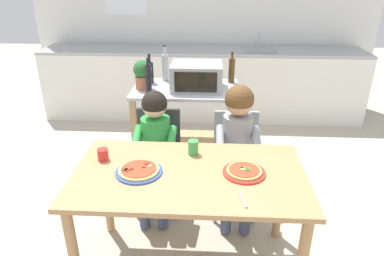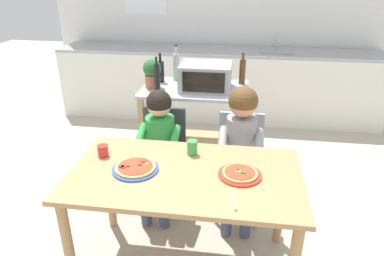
{
  "view_description": "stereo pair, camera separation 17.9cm",
  "coord_description": "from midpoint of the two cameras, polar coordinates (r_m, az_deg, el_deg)",
  "views": [
    {
      "loc": [
        0.11,
        -1.76,
        1.83
      ],
      "look_at": [
        0.0,
        0.3,
        0.88
      ],
      "focal_mm": 32.84,
      "sensor_mm": 36.0,
      "label": 1
    },
    {
      "loc": [
        0.29,
        -1.74,
        1.83
      ],
      "look_at": [
        0.0,
        0.3,
        0.88
      ],
      "focal_mm": 32.84,
      "sensor_mm": 36.0,
      "label": 2
    }
  ],
  "objects": [
    {
      "name": "ground_plane",
      "position": [
        3.48,
        -0.65,
        -7.06
      ],
      "size": [
        12.01,
        12.01,
        0.0
      ],
      "primitive_type": "plane",
      "color": "#B7AD99"
    },
    {
      "name": "back_wall_tiled",
      "position": [
        4.84,
        0.76,
        19.04
      ],
      "size": [
        4.5,
        0.13,
        2.7
      ],
      "color": "white",
      "rests_on": "ground"
    },
    {
      "name": "kitchen_counter",
      "position": [
        4.62,
        0.53,
        7.25
      ],
      "size": [
        4.05,
        0.6,
        1.09
      ],
      "color": "silver",
      "rests_on": "ground"
    },
    {
      "name": "kitchen_island_cart",
      "position": [
        3.25,
        -2.56,
        1.74
      ],
      "size": [
        0.94,
        0.59,
        0.85
      ],
      "color": "#B7BABF",
      "rests_on": "ground"
    },
    {
      "name": "toaster_oven",
      "position": [
        3.09,
        -0.92,
        8.38
      ],
      "size": [
        0.44,
        0.36,
        0.22
      ],
      "color": "#999BA0",
      "rests_on": "kitchen_island_cart"
    },
    {
      "name": "bottle_slim_sauce",
      "position": [
        3.3,
        -8.44,
        8.99
      ],
      "size": [
        0.07,
        0.07,
        0.27
      ],
      "color": "black",
      "rests_on": "kitchen_island_cart"
    },
    {
      "name": "bottle_squat_spirits",
      "position": [
        3.28,
        4.88,
        9.33
      ],
      "size": [
        0.06,
        0.06,
        0.28
      ],
      "color": "#4C2D14",
      "rests_on": "kitchen_island_cart"
    },
    {
      "name": "bottle_tall_green_wine",
      "position": [
        2.99,
        -8.82,
        7.89
      ],
      "size": [
        0.05,
        0.05,
        0.31
      ],
      "color": "black",
      "rests_on": "kitchen_island_cart"
    },
    {
      "name": "bottle_clear_vinegar",
      "position": [
        3.34,
        -5.94,
        9.9
      ],
      "size": [
        0.06,
        0.06,
        0.33
      ],
      "color": "#ADB7B2",
      "rests_on": "kitchen_island_cart"
    },
    {
      "name": "potted_herb_plant",
      "position": [
        3.12,
        -9.67,
        8.66
      ],
      "size": [
        0.16,
        0.16,
        0.26
      ],
      "color": "#9E5B3D",
      "rests_on": "kitchen_island_cart"
    },
    {
      "name": "dining_table",
      "position": [
        2.13,
        -2.9,
        -9.67
      ],
      "size": [
        1.36,
        0.77,
        0.73
      ],
      "color": "#AD7F51",
      "rests_on": "ground"
    },
    {
      "name": "dining_chair_left",
      "position": [
        2.83,
        -7.35,
        -4.02
      ],
      "size": [
        0.36,
        0.36,
        0.81
      ],
      "color": "#333338",
      "rests_on": "ground"
    },
    {
      "name": "dining_chair_right",
      "position": [
        2.77,
        5.21,
        -4.61
      ],
      "size": [
        0.36,
        0.36,
        0.81
      ],
      "color": "gray",
      "rests_on": "ground"
    },
    {
      "name": "child_in_green_shirt",
      "position": [
        2.65,
        -8.0,
        -2.06
      ],
      "size": [
        0.32,
        0.42,
        1.0
      ],
      "color": "#424C6B",
      "rests_on": "ground"
    },
    {
      "name": "child_in_grey_shirt",
      "position": [
        2.56,
        5.47,
        -1.56
      ],
      "size": [
        0.32,
        0.42,
        1.06
      ],
      "color": "#424C6B",
      "rests_on": "ground"
    },
    {
      "name": "pizza_plate_blue_rimmed",
      "position": [
        2.1,
        -11.06,
        -6.85
      ],
      "size": [
        0.28,
        0.28,
        0.03
      ],
      "color": "#3356B7",
      "rests_on": "dining_table"
    },
    {
      "name": "pizza_plate_red_rimmed",
      "position": [
        2.07,
        5.99,
        -7.1
      ],
      "size": [
        0.25,
        0.25,
        0.03
      ],
      "color": "red",
      "rests_on": "dining_table"
    },
    {
      "name": "drinking_cup_green",
      "position": [
        2.24,
        -2.09,
        -3.23
      ],
      "size": [
        0.07,
        0.07,
        0.1
      ],
      "primitive_type": "cylinder",
      "color": "green",
      "rests_on": "dining_table"
    },
    {
      "name": "drinking_cup_red",
      "position": [
        2.27,
        -16.48,
        -4.2
      ],
      "size": [
        0.07,
        0.07,
        0.08
      ],
      "primitive_type": "cylinder",
      "color": "red",
      "rests_on": "dining_table"
    },
    {
      "name": "serving_spoon",
      "position": [
        1.86,
        5.46,
        -11.48
      ],
      "size": [
        0.04,
        0.14,
        0.01
      ],
      "primitive_type": "cylinder",
      "rotation": [
        0.0,
        1.57,
        1.78
      ],
      "color": "#B7BABF",
      "rests_on": "dining_table"
    }
  ]
}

